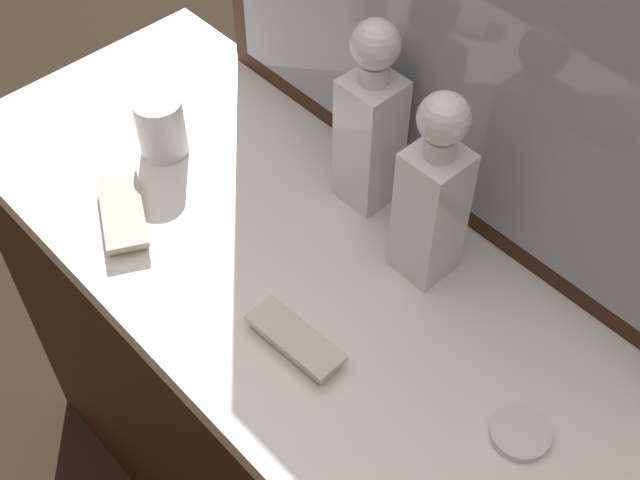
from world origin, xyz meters
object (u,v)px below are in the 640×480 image
(crystal_decanter_rear, at_px, (370,132))
(silver_brush_front, at_px, (123,214))
(porcelain_dish, at_px, (520,433))
(crystal_decanter_right, at_px, (431,205))
(silver_brush_center, at_px, (295,341))
(crystal_tumbler_far_right, at_px, (161,128))

(crystal_decanter_rear, height_order, silver_brush_front, crystal_decanter_rear)
(porcelain_dish, bearing_deg, crystal_decanter_rear, 160.12)
(crystal_decanter_right, bearing_deg, silver_brush_center, -94.92)
(crystal_tumbler_far_right, bearing_deg, crystal_decanter_right, 16.38)
(crystal_decanter_right, distance_m, crystal_decanter_rear, 0.16)
(crystal_decanter_right, bearing_deg, crystal_tumbler_far_right, -163.62)
(crystal_decanter_right, xyz_separation_m, porcelain_dish, (0.27, -0.11, -0.12))
(crystal_tumbler_far_right, relative_size, porcelain_dish, 1.34)
(crystal_decanter_rear, relative_size, silver_brush_front, 1.94)
(silver_brush_front, bearing_deg, crystal_tumbler_far_right, 121.55)
(silver_brush_front, xyz_separation_m, porcelain_dish, (0.63, 0.15, -0.01))
(silver_brush_center, bearing_deg, porcelain_dish, 22.07)
(silver_brush_front, bearing_deg, crystal_decanter_right, 36.36)
(crystal_decanter_right, distance_m, porcelain_dish, 0.31)
(crystal_decanter_rear, xyz_separation_m, porcelain_dish, (0.42, -0.15, -0.12))
(porcelain_dish, bearing_deg, silver_brush_center, -157.93)
(crystal_decanter_right, bearing_deg, crystal_decanter_rear, 165.61)
(crystal_tumbler_far_right, bearing_deg, silver_brush_center, -12.82)
(crystal_decanter_rear, bearing_deg, silver_brush_center, -63.19)
(crystal_decanter_rear, relative_size, crystal_tumbler_far_right, 3.09)
(silver_brush_front, relative_size, porcelain_dish, 2.14)
(crystal_tumbler_far_right, height_order, porcelain_dish, crystal_tumbler_far_right)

